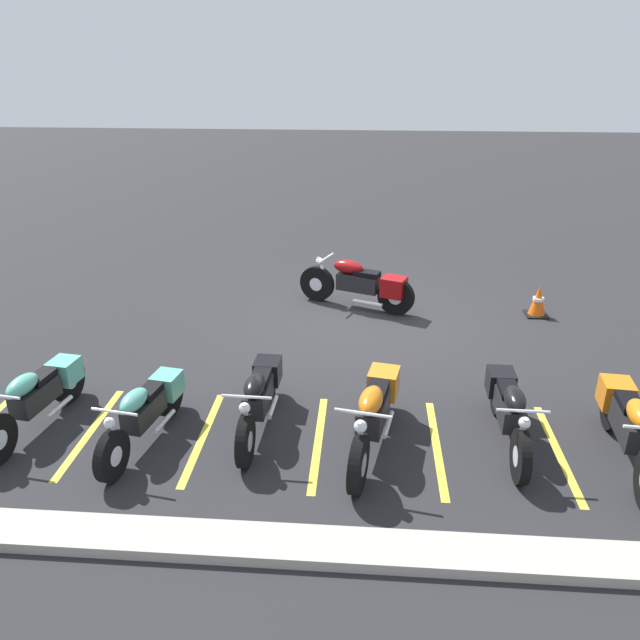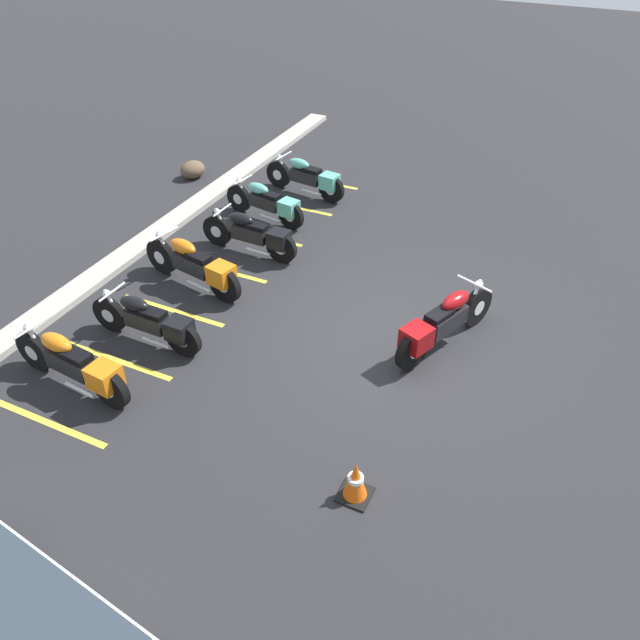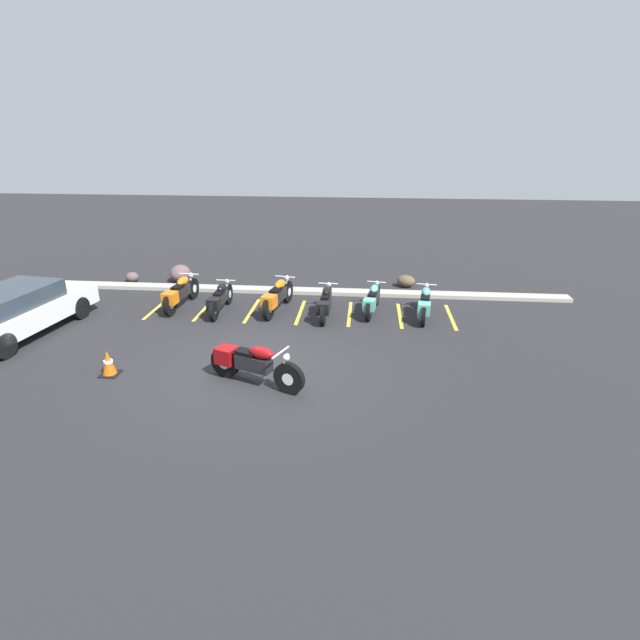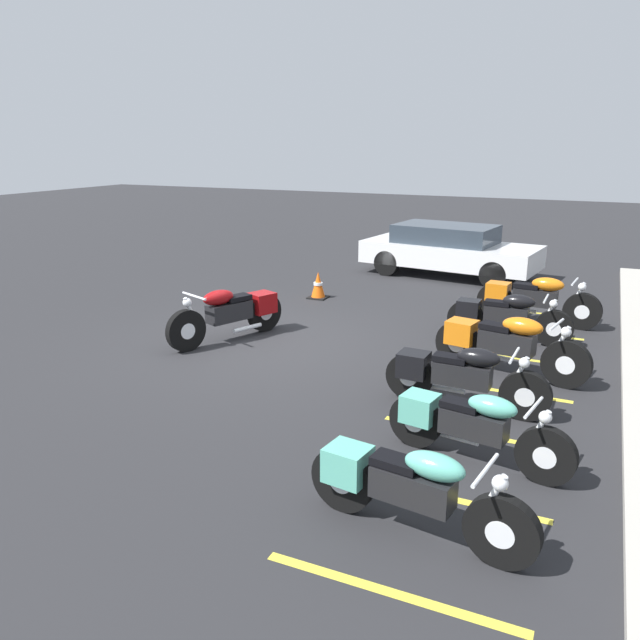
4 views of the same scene
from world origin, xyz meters
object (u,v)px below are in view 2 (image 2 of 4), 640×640
landscape_rock_0 (193,170)px  traffic_cone (356,481)px  parked_bike_1 (150,322)px  parked_bike_5 (308,177)px  parked_bike_2 (196,266)px  parked_bike_4 (268,203)px  parked_bike_3 (253,234)px  parked_bike_0 (74,364)px  motorcycle_maroon_featured (442,323)px

landscape_rock_0 → traffic_cone: (-7.05, -7.25, 0.06)m
parked_bike_1 → traffic_cone: 4.35m
parked_bike_5 → parked_bike_2: bearing=96.5°
parked_bike_4 → parked_bike_5: (1.50, -0.23, 0.01)m
parked_bike_5 → traffic_cone: (-7.37, -4.26, -0.17)m
parked_bike_4 → parked_bike_5: bearing=-88.8°
parked_bike_1 → parked_bike_3: 3.15m
traffic_cone → landscape_rock_0: bearing=45.8°
parked_bike_2 → traffic_cone: parked_bike_2 is taller
parked_bike_4 → traffic_cone: parked_bike_4 is taller
parked_bike_0 → parked_bike_1: bearing=-97.7°
parked_bike_4 → traffic_cone: bearing=137.1°
parked_bike_2 → landscape_rock_0: bearing=-43.5°
motorcycle_maroon_featured → landscape_rock_0: motorcycle_maroon_featured is taller
parked_bike_0 → parked_bike_5: parked_bike_0 is taller
parked_bike_3 → parked_bike_4: (1.35, 0.42, -0.02)m
landscape_rock_0 → traffic_cone: bearing=-134.2°
parked_bike_4 → parked_bike_5: size_ratio=0.96×
parked_bike_3 → parked_bike_5: bearing=-84.1°
landscape_rock_0 → parked_bike_1: bearing=-151.2°
motorcycle_maroon_featured → parked_bike_4: (2.61, 4.59, -0.06)m
parked_bike_1 → parked_bike_2: parked_bike_2 is taller
parked_bike_0 → landscape_rock_0: bearing=-62.6°
parked_bike_0 → landscape_rock_0: size_ratio=3.61×
landscape_rock_0 → parked_bike_2: bearing=-144.5°
parked_bike_1 → parked_bike_2: size_ratio=0.93×
parked_bike_4 → landscape_rock_0: 3.01m
parked_bike_4 → parked_bike_5: 1.52m
motorcycle_maroon_featured → parked_bike_0: (-3.23, 4.55, -0.01)m
parked_bike_3 → traffic_cone: size_ratio=3.64×
parked_bike_0 → parked_bike_2: 3.00m
landscape_rock_0 → motorcycle_maroon_featured: bearing=-117.2°
parked_bike_2 → parked_bike_1: bearing=109.6°
parked_bike_3 → parked_bike_5: parked_bike_3 is taller
parked_bike_3 → traffic_cone: (-4.52, -4.06, -0.17)m
parked_bike_3 → parked_bike_4: size_ratio=1.04×
parked_bike_5 → motorcycle_maroon_featured: bearing=144.9°
motorcycle_maroon_featured → landscape_rock_0: size_ratio=3.51×
motorcycle_maroon_featured → parked_bike_4: size_ratio=1.09×
parked_bike_0 → parked_bike_4: size_ratio=1.12×
parked_bike_4 → motorcycle_maroon_featured: bearing=160.2°
parked_bike_2 → traffic_cone: bearing=156.1°
parked_bike_3 → parked_bike_5: (2.85, 0.20, -0.00)m
parked_bike_5 → parked_bike_4: bearing=89.6°
parked_bike_5 → landscape_rock_0: size_ratio=3.35×
parked_bike_0 → parked_bike_3: bearing=-89.3°
parked_bike_2 → landscape_rock_0: 4.93m
parked_bike_1 → parked_bike_3: (3.15, -0.07, 0.00)m
parked_bike_3 → parked_bike_5: size_ratio=1.01×
parked_bike_2 → parked_bike_4: parked_bike_2 is taller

